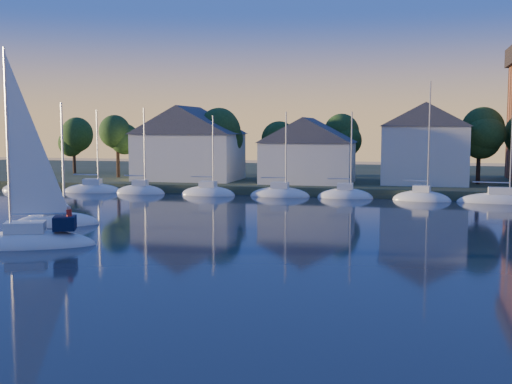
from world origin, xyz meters
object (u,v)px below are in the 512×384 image
(clubhouse_west, at_px, (189,142))
(clubhouse_centre, at_px, (308,150))
(drifting_sailboat_left, at_px, (56,225))
(hero_sailboat, at_px, (28,238))
(clubhouse_east, at_px, (425,143))

(clubhouse_west, relative_size, clubhouse_centre, 1.18)
(clubhouse_west, xyz_separation_m, drifting_sailboat_left, (1.25, -34.43, -5.84))
(clubhouse_centre, height_order, hero_sailboat, hero_sailboat)
(clubhouse_west, bearing_deg, hero_sailboat, -84.16)
(clubhouse_east, relative_size, hero_sailboat, 0.75)
(clubhouse_west, height_order, clubhouse_centre, clubhouse_west)
(clubhouse_west, relative_size, hero_sailboat, 0.97)
(clubhouse_west, xyz_separation_m, clubhouse_centre, (16.00, -1.00, -0.80))
(drifting_sailboat_left, bearing_deg, clubhouse_east, 16.07)
(clubhouse_west, height_order, drifting_sailboat_left, clubhouse_west)
(clubhouse_west, height_order, hero_sailboat, hero_sailboat)
(clubhouse_centre, relative_size, hero_sailboat, 0.82)
(clubhouse_centre, bearing_deg, hero_sailboat, -105.47)
(hero_sailboat, distance_m, drifting_sailboat_left, 9.09)
(clubhouse_centre, distance_m, hero_sailboat, 43.76)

